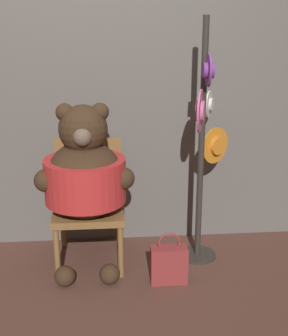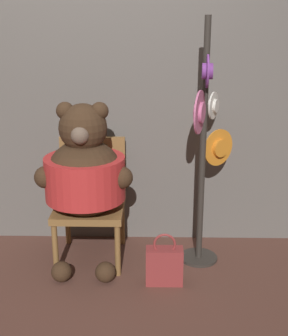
# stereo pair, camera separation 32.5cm
# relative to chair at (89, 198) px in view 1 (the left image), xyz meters

# --- Properties ---
(ground_plane) EXTENTS (14.00, 14.00, 0.00)m
(ground_plane) POSITION_rel_chair_xyz_m (0.05, -0.29, -0.47)
(ground_plane) COLOR brown
(wall_back) EXTENTS (8.00, 0.10, 2.74)m
(wall_back) POSITION_rel_chair_xyz_m (0.05, 0.32, 0.90)
(wall_back) COLOR #66605B
(wall_back) RESTS_ON ground_plane
(chair) EXTENTS (0.49, 0.54, 0.87)m
(chair) POSITION_rel_chair_xyz_m (0.00, 0.00, 0.00)
(chair) COLOR olive
(chair) RESTS_ON ground_plane
(teddy_bear) EXTENTS (0.67, 0.60, 1.20)m
(teddy_bear) POSITION_rel_chair_xyz_m (-0.01, -0.17, 0.24)
(teddy_bear) COLOR #3D2819
(teddy_bear) RESTS_ON ground_plane
(hat_display_rack) EXTENTS (0.37, 0.55, 1.75)m
(hat_display_rack) POSITION_rel_chair_xyz_m (0.82, -0.09, 0.41)
(hat_display_rack) COLOR #332D28
(hat_display_rack) RESTS_ON ground_plane
(handbag_on_ground) EXTENTS (0.25, 0.11, 0.37)m
(handbag_on_ground) POSITION_rel_chair_xyz_m (0.54, -0.42, -0.33)
(handbag_on_ground) COLOR maroon
(handbag_on_ground) RESTS_ON ground_plane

